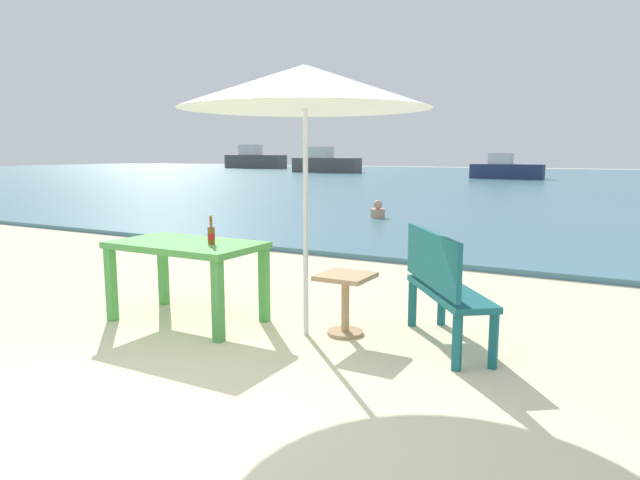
{
  "coord_description": "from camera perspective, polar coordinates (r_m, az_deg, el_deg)",
  "views": [
    {
      "loc": [
        2.58,
        -2.61,
        1.58
      ],
      "look_at": [
        -0.53,
        3.0,
        0.6
      ],
      "focal_mm": 32.09,
      "sensor_mm": 36.0,
      "label": 1
    }
  ],
  "objects": [
    {
      "name": "ground_plane",
      "position": [
        3.99,
        -14.88,
        -14.95
      ],
      "size": [
        120.0,
        120.0,
        0.0
      ],
      "primitive_type": "plane",
      "color": "beige"
    },
    {
      "name": "sea_water",
      "position": [
        32.74,
        24.58,
        5.24
      ],
      "size": [
        120.0,
        50.0,
        0.08
      ],
      "primitive_type": "cube",
      "color": "teal",
      "rests_on": "ground_plane"
    },
    {
      "name": "picnic_table_green",
      "position": [
        5.48,
        -13.18,
        -1.32
      ],
      "size": [
        1.4,
        0.8,
        0.76
      ],
      "color": "#4C9E47",
      "rests_on": "ground_plane"
    },
    {
      "name": "beer_bottle_amber",
      "position": [
        5.26,
        -10.8,
        0.59
      ],
      "size": [
        0.07,
        0.07,
        0.26
      ],
      "color": "brown",
      "rests_on": "picnic_table_green"
    },
    {
      "name": "patio_umbrella",
      "position": [
        4.88,
        -1.49,
        14.99
      ],
      "size": [
        2.1,
        2.1,
        2.3
      ],
      "color": "silver",
      "rests_on": "ground_plane"
    },
    {
      "name": "side_table_wood",
      "position": [
        5.01,
        2.55,
        -5.51
      ],
      "size": [
        0.44,
        0.44,
        0.54
      ],
      "color": "tan",
      "rests_on": "ground_plane"
    },
    {
      "name": "bench_teal_center",
      "position": [
        4.78,
        12.05,
        -4.07
      ],
      "size": [
        1.01,
        1.18,
        0.95
      ],
      "color": "#196066",
      "rests_on": "ground_plane"
    },
    {
      "name": "swimmer_person",
      "position": [
        13.4,
        5.79,
        2.92
      ],
      "size": [
        0.34,
        0.34,
        0.41
      ],
      "color": "tan",
      "rests_on": "sea_water"
    },
    {
      "name": "boat_ferry",
      "position": [
        43.87,
        0.55,
        7.67
      ],
      "size": [
        5.3,
        1.45,
        1.93
      ],
      "color": "#4C4C4C",
      "rests_on": "sea_water"
    },
    {
      "name": "boat_cargo_ship",
      "position": [
        34.98,
        18.04,
        6.71
      ],
      "size": [
        4.05,
        1.1,
        1.47
      ],
      "color": "navy",
      "rests_on": "sea_water"
    },
    {
      "name": "boat_sailboat",
      "position": [
        55.79,
        -6.54,
        7.95
      ],
      "size": [
        6.14,
        1.68,
        2.23
      ],
      "color": "#4C4C4C",
      "rests_on": "sea_water"
    }
  ]
}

